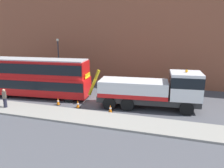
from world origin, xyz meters
TOP-DOWN VIEW (x-y plane):
  - ground_plane at (0.00, 0.00)m, footprint 120.00×120.00m
  - near_kerb at (0.00, -4.20)m, footprint 60.00×2.80m
  - building_facade at (0.00, 8.08)m, footprint 60.00×1.50m
  - recovery_tow_truck at (5.76, -0.29)m, footprint 10.23×3.51m
  - double_decker_bus at (-6.28, -0.34)m, footprint 11.19×3.62m
  - pedestrian_onlooker at (-6.92, -4.38)m, footprint 0.43×0.48m
  - traffic_cone_near_bus at (-2.92, -2.06)m, footprint 0.36×0.36m
  - traffic_cone_midway at (-0.77, -2.23)m, footprint 0.36×0.36m
  - traffic_cone_near_truck at (2.42, -2.47)m, footprint 0.36×0.36m
  - street_lamp at (-7.34, 5.89)m, footprint 0.36×0.36m

SIDE VIEW (x-z plane):
  - ground_plane at x=0.00m, z-range 0.00..0.00m
  - near_kerb at x=0.00m, z-range 0.00..0.15m
  - traffic_cone_near_bus at x=-2.92m, z-range -0.02..0.70m
  - traffic_cone_midway at x=-0.77m, z-range -0.02..0.70m
  - traffic_cone_near_truck at x=2.42m, z-range -0.02..0.70m
  - pedestrian_onlooker at x=-6.92m, z-range 0.13..1.84m
  - recovery_tow_truck at x=5.76m, z-range -0.08..3.59m
  - double_decker_bus at x=-6.28m, z-range 0.20..4.26m
  - street_lamp at x=-7.34m, z-range 0.56..6.39m
  - building_facade at x=0.00m, z-range 0.07..16.07m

